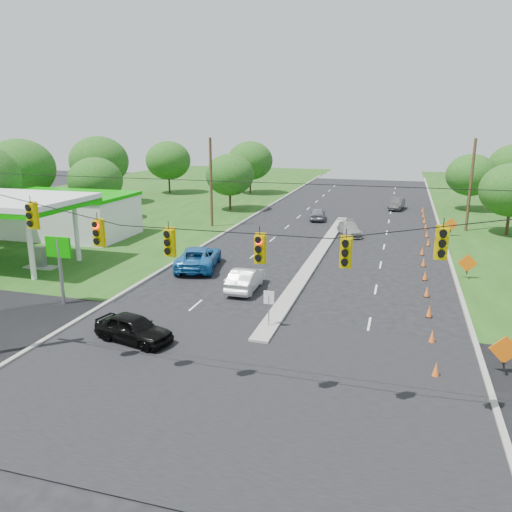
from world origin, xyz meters
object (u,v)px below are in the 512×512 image
(gas_station, at_px, (57,212))
(blue_pickup, at_px, (199,257))
(black_sedan, at_px, (134,328))
(white_sedan, at_px, (246,279))

(gas_station, height_order, blue_pickup, gas_station)
(black_sedan, relative_size, white_sedan, 0.94)
(white_sedan, xyz_separation_m, blue_pickup, (-4.82, 3.75, 0.10))
(black_sedan, relative_size, blue_pickup, 0.69)
(gas_station, height_order, black_sedan, gas_station)
(blue_pickup, bearing_deg, black_sedan, 86.67)
(gas_station, bearing_deg, white_sedan, -22.66)
(gas_station, height_order, white_sedan, gas_station)
(white_sedan, relative_size, blue_pickup, 0.74)
(white_sedan, distance_m, blue_pickup, 6.11)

